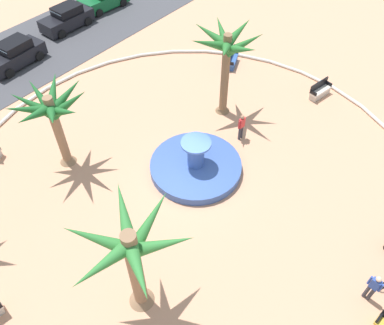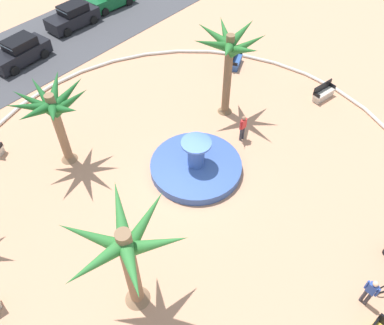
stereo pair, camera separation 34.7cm
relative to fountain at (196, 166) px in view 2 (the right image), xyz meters
name	(u,v)px [view 2 (the right image)]	position (x,y,z in m)	size (l,w,h in m)	color
ground_plane	(190,178)	(-0.65, -0.17, -0.30)	(80.00, 80.00, 0.00)	tan
plaza_curb	(190,177)	(-0.65, -0.17, -0.20)	(23.71, 23.71, 0.20)	silver
street_asphalt	(11,62)	(-0.65, 16.09, -0.28)	(48.00, 8.00, 0.03)	#424247
fountain	(196,166)	(0.00, 0.00, 0.00)	(4.71, 4.71, 1.99)	#38569E
palm_tree_near_fountain	(127,253)	(-6.80, -2.66, 3.30)	(4.47, 4.15, 5.05)	#8E6B4C
palm_tree_by_curb	(229,52)	(4.72, 1.71, 3.71)	(4.03, 4.13, 5.28)	brown
palm_tree_far_side	(53,109)	(-3.79, 5.62, 3.13)	(3.96, 3.89, 4.50)	#8E6B4C
bench_west	(236,61)	(8.99, 4.02, 0.05)	(1.67, 1.09, 1.00)	#335BA8
bench_southwest	(323,94)	(9.61, -2.16, 0.05)	(1.67, 0.80, 1.00)	beige
person_cyclist_helmet	(370,291)	(-1.10, -9.59, 0.66)	(0.24, 0.53, 1.70)	#33333D
person_pedestrian_stroll	(243,127)	(3.38, -0.47, 0.63)	(0.53, 0.24, 1.65)	#33333D
parked_car_second	(20,52)	(-0.09, 15.43, 0.48)	(4.11, 2.13, 1.67)	black
parked_car_third	(73,17)	(5.28, 16.64, 0.48)	(4.01, 1.95, 1.67)	black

